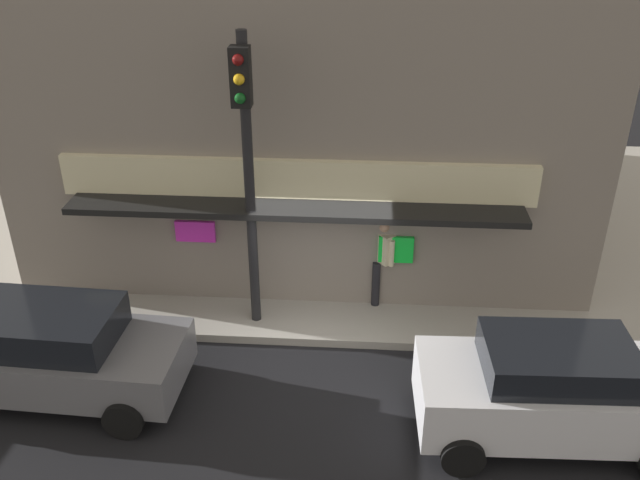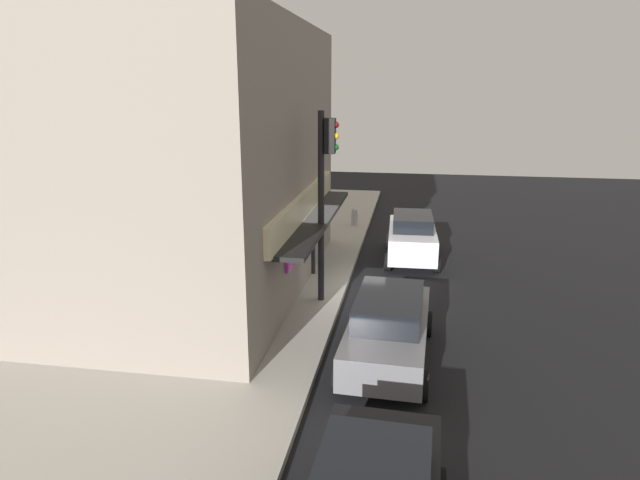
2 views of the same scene
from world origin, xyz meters
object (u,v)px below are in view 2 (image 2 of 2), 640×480
parked_car_white (412,237)px  trash_can (313,244)px  potted_plant_by_window (274,252)px  fire_hydrant (354,217)px  potted_plant_by_doorway (257,285)px  traffic_light (325,183)px  parked_car_grey (389,327)px  pedestrian (311,243)px

parked_car_white → trash_can: bearing=100.0°
potted_plant_by_window → trash_can: bearing=-27.1°
fire_hydrant → potted_plant_by_doorway: 9.62m
traffic_light → potted_plant_by_window: (2.34, 2.11, -2.80)m
parked_car_grey → potted_plant_by_window: bearing=37.1°
trash_can → parked_car_white: 3.66m
trash_can → pedestrian: pedestrian is taller
parked_car_grey → parked_car_white: parked_car_white is taller
traffic_light → potted_plant_by_doorway: (-0.36, 1.93, -2.99)m
potted_plant_by_doorway → parked_car_grey: bearing=-125.0°
pedestrian → potted_plant_by_doorway: pedestrian is taller
fire_hydrant → potted_plant_by_doorway: bearing=169.1°
parked_car_white → parked_car_grey: bearing=176.8°
trash_can → potted_plant_by_window: bearing=152.9°
trash_can → fire_hydrant: bearing=-11.9°
traffic_light → pedestrian: size_ratio=3.00×
trash_can → potted_plant_by_doorway: trash_can is taller
fire_hydrant → potted_plant_by_window: 7.04m
fire_hydrant → potted_plant_by_window: (-6.75, 2.00, 0.28)m
trash_can → parked_car_grey: (-7.38, -3.14, 0.23)m
fire_hydrant → trash_can: bearing=168.1°
fire_hydrant → pedestrian: size_ratio=0.44×
pedestrian → potted_plant_by_window: pedestrian is taller
fire_hydrant → parked_car_grey: bearing=-170.1°
trash_can → potted_plant_by_window: 2.17m
fire_hydrant → pedestrian: bearing=173.7°
trash_can → pedestrian: (-1.87, -0.28, 0.56)m
pedestrian → potted_plant_by_window: size_ratio=1.59×
potted_plant_by_doorway → traffic_light: bearing=-79.5°
traffic_light → trash_can: traffic_light is taller
fire_hydrant → parked_car_white: parked_car_white is taller
fire_hydrant → parked_car_white: 4.93m
pedestrian → parked_car_white: bearing=-52.9°
traffic_light → trash_can: 5.35m
traffic_light → parked_car_white: traffic_light is taller
traffic_light → trash_can: size_ratio=6.13×
trash_can → potted_plant_by_window: (-1.92, 0.98, 0.22)m
traffic_light → pedestrian: bearing=19.7°
potted_plant_by_window → parked_car_white: bearing=-60.8°
trash_can → potted_plant_by_window: size_ratio=0.78×
trash_can → parked_car_grey: size_ratio=0.19×
traffic_light → potted_plant_by_doorway: size_ratio=6.32×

